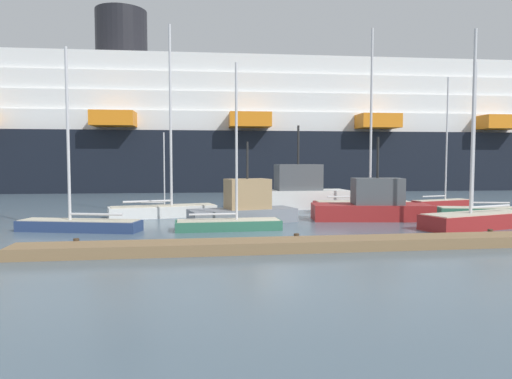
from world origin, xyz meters
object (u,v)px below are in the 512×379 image
sailboat_3 (161,208)px  fishing_boat_3 (373,205)px  sailboat_2 (79,222)px  sailboat_5 (477,218)px  cruise_ship (297,134)px  sailboat_6 (479,210)px  fishing_boat_0 (244,207)px  fishing_boat_1 (294,192)px  sailboat_1 (228,222)px  sailboat_4 (363,204)px  channel_buoy_1 (292,200)px  sailboat_0 (163,208)px  sailboat_7 (441,201)px

sailboat_3 → fishing_boat_3: sailboat_3 is taller
sailboat_2 → sailboat_5: bearing=-170.0°
sailboat_3 → cruise_ship: 35.26m
sailboat_2 → sailboat_6: 25.45m
sailboat_5 → fishing_boat_3: size_ratio=1.41×
fishing_boat_0 → fishing_boat_1: 9.38m
sailboat_1 → sailboat_3: sailboat_1 is taller
sailboat_1 → sailboat_4: sailboat_4 is taller
fishing_boat_3 → channel_buoy_1: 11.67m
sailboat_0 → sailboat_7: (21.91, 3.07, -0.10)m
channel_buoy_1 → sailboat_5: bearing=-65.4°
sailboat_0 → sailboat_2: 7.08m
sailboat_4 → cruise_ship: cruise_ship is taller
sailboat_1 → fishing_boat_1: size_ratio=1.02×
sailboat_0 → sailboat_2: bearing=-139.0°
sailboat_3 → channel_buoy_1: (11.09, 4.60, 0.11)m
sailboat_3 → fishing_boat_0: 8.78m
sailboat_0 → sailboat_5: sailboat_0 is taller
sailboat_3 → sailboat_0: bearing=-65.0°
sailboat_6 → fishing_boat_0: 16.04m
channel_buoy_1 → fishing_boat_3: bearing=-76.0°
sailboat_0 → sailboat_1: bearing=-72.0°
sailboat_1 → fishing_boat_0: (1.23, 3.03, 0.53)m
sailboat_6 → channel_buoy_1: 15.12m
sailboat_0 → fishing_boat_0: (5.13, -3.41, 0.33)m
sailboat_3 → sailboat_5: sailboat_5 is taller
sailboat_1 → sailboat_4: (10.55, 7.43, 0.21)m
cruise_ship → sailboat_1: bearing=-106.3°
sailboat_3 → sailboat_2: bearing=-94.2°
sailboat_2 → fishing_boat_1: sailboat_2 is taller
sailboat_3 → fishing_boat_3: bearing=-7.7°
sailboat_6 → sailboat_4: bearing=-18.3°
sailboat_1 → sailboat_3: bearing=112.5°
sailboat_2 → sailboat_5: sailboat_5 is taller
sailboat_4 → cruise_ship: 33.03m
fishing_boat_3 → sailboat_0: bearing=174.5°
sailboat_5 → fishing_boat_1: (-7.79, 12.28, 0.71)m
fishing_boat_1 → channel_buoy_1: 3.56m
sailboat_0 → sailboat_1: (3.90, -6.44, -0.20)m
sailboat_4 → sailboat_3: bearing=175.4°
sailboat_7 → fishing_boat_1: bearing=158.4°
sailboat_2 → sailboat_7: 27.49m
sailboat_0 → sailboat_1: sailboat_0 is taller
sailboat_1 → sailboat_5: sailboat_5 is taller
sailboat_7 → sailboat_1: bearing=-166.6°
sailboat_0 → fishing_boat_1: (10.08, 4.56, 0.65)m
fishing_boat_0 → sailboat_5: bearing=-32.1°
sailboat_2 → sailboat_7: bearing=-146.2°
cruise_ship → sailboat_0: bearing=-115.2°
sailboat_6 → channel_buoy_1: sailboat_6 is taller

